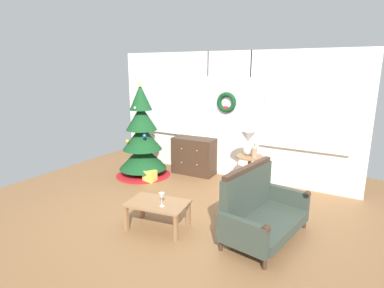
# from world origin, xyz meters

# --- Properties ---
(ground_plane) EXTENTS (6.76, 6.76, 0.00)m
(ground_plane) POSITION_xyz_m (0.00, 0.00, 0.00)
(ground_plane) COLOR brown
(back_wall_with_door) EXTENTS (5.20, 0.19, 2.55)m
(back_wall_with_door) POSITION_xyz_m (0.00, 2.08, 1.28)
(back_wall_with_door) COLOR white
(back_wall_with_door) RESTS_ON ground
(christmas_tree) EXTENTS (1.15, 1.15, 1.99)m
(christmas_tree) POSITION_xyz_m (-1.51, 1.15, 0.72)
(christmas_tree) COLOR #4C331E
(christmas_tree) RESTS_ON ground
(dresser_cabinet) EXTENTS (0.92, 0.48, 0.78)m
(dresser_cabinet) POSITION_xyz_m (-0.63, 1.79, 0.39)
(dresser_cabinet) COLOR #3D281C
(dresser_cabinet) RESTS_ON ground
(settee_sofa) EXTENTS (0.89, 1.44, 0.96)m
(settee_sofa) POSITION_xyz_m (1.43, -0.00, 0.38)
(settee_sofa) COLOR #3D281C
(settee_sofa) RESTS_ON ground
(side_table) EXTENTS (0.50, 0.48, 0.71)m
(side_table) POSITION_xyz_m (0.78, 1.33, 0.50)
(side_table) COLOR #8E6642
(side_table) RESTS_ON ground
(table_lamp) EXTENTS (0.28, 0.28, 0.44)m
(table_lamp) POSITION_xyz_m (0.72, 1.37, 0.99)
(table_lamp) COLOR silver
(table_lamp) RESTS_ON side_table
(flower_vase) EXTENTS (0.11, 0.10, 0.35)m
(flower_vase) POSITION_xyz_m (0.88, 1.27, 0.83)
(flower_vase) COLOR tan
(flower_vase) RESTS_ON side_table
(coffee_table) EXTENTS (0.91, 0.65, 0.39)m
(coffee_table) POSITION_xyz_m (0.13, -0.53, 0.33)
(coffee_table) COLOR #8E6642
(coffee_table) RESTS_ON ground
(wine_glass) EXTENTS (0.08, 0.08, 0.20)m
(wine_glass) POSITION_xyz_m (0.25, -0.60, 0.53)
(wine_glass) COLOR silver
(wine_glass) RESTS_ON coffee_table
(gift_box) EXTENTS (0.23, 0.20, 0.23)m
(gift_box) POSITION_xyz_m (-1.15, 0.92, 0.11)
(gift_box) COLOR #D8C64C
(gift_box) RESTS_ON ground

